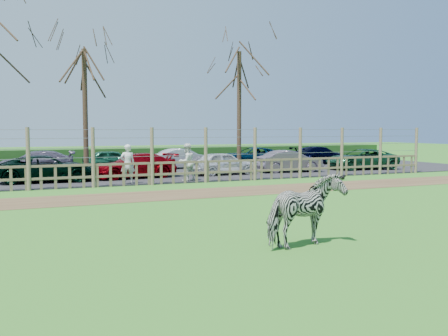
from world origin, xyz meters
name	(u,v)px	position (x,y,z in m)	size (l,w,h in m)	color
ground	(227,213)	(0.00, 0.00, 0.00)	(120.00, 120.00, 0.00)	#50943F
dirt_strip	(178,194)	(0.00, 4.50, 0.01)	(34.00, 2.80, 0.01)	brown
asphalt	(121,173)	(0.00, 14.50, 0.02)	(44.00, 13.00, 0.04)	#232326
hedge	(99,157)	(0.00, 21.50, 0.55)	(46.00, 2.00, 1.10)	#1E4716
fence	(152,166)	(0.00, 8.00, 0.80)	(30.16, 0.16, 2.50)	brown
tree_mid	(85,81)	(-2.00, 13.50, 4.87)	(4.80, 4.80, 6.83)	#3D2B1E
tree_right	(239,81)	(7.00, 14.00, 5.24)	(4.80, 4.80, 7.35)	#3D2B1E
zebra	(306,211)	(-0.19, -4.40, 0.75)	(0.81, 1.79, 1.51)	gray
visitor_a	(128,164)	(-0.94, 8.58, 0.90)	(0.63, 0.41, 1.72)	silver
visitor_b	(187,162)	(1.83, 8.69, 0.90)	(0.84, 0.65, 1.72)	white
crow	(343,177)	(9.02, 6.57, 0.11)	(0.27, 0.20, 0.22)	black
car_2	(47,169)	(-4.11, 10.80, 0.64)	(1.99, 4.32, 1.20)	black
car_3	(135,166)	(-0.06, 10.96, 0.64)	(1.68, 4.13, 1.20)	maroon
car_4	(223,163)	(4.63, 10.89, 0.64)	(1.42, 3.52, 1.20)	silver
car_5	(290,161)	(8.68, 10.91, 0.64)	(1.27, 3.64, 1.20)	#615462
car_6	(361,159)	(13.56, 10.84, 0.64)	(1.99, 4.32, 1.20)	#15482B
car_9	(35,162)	(-4.35, 16.01, 0.64)	(1.68, 4.13, 1.20)	#5C5367
car_10	(113,160)	(-0.19, 15.62, 0.64)	(1.42, 3.52, 1.20)	#185538
car_11	(183,158)	(4.04, 15.78, 0.64)	(1.27, 3.64, 1.20)	#B1B2B8
car_12	(252,157)	(8.77, 15.83, 0.64)	(1.99, 4.32, 1.20)	#07253E
car_13	(320,155)	(13.92, 15.68, 0.64)	(1.68, 4.13, 1.20)	black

